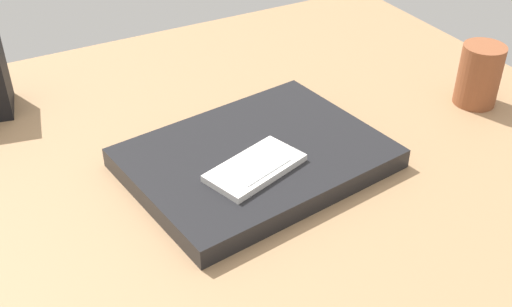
% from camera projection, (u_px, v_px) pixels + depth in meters
% --- Properties ---
extents(desk_surface, '(1.20, 0.80, 0.03)m').
position_uv_depth(desk_surface, '(169.00, 175.00, 0.82)').
color(desk_surface, '#9E7751').
rests_on(desk_surface, ground).
extents(laptop_closed, '(0.34, 0.27, 0.03)m').
position_uv_depth(laptop_closed, '(256.00, 158.00, 0.80)').
color(laptop_closed, black).
rests_on(laptop_closed, desk_surface).
extents(cell_phone_on_laptop, '(0.13, 0.09, 0.01)m').
position_uv_depth(cell_phone_on_laptop, '(255.00, 168.00, 0.75)').
color(cell_phone_on_laptop, silver).
rests_on(cell_phone_on_laptop, laptop_closed).
extents(pen_cup, '(0.06, 0.06, 0.09)m').
position_uv_depth(pen_cup, '(479.00, 75.00, 0.92)').
color(pen_cup, brown).
rests_on(pen_cup, desk_surface).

